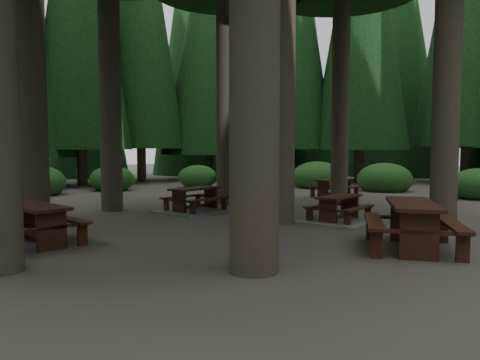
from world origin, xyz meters
TOP-DOWN VIEW (x-y plane):
  - ground at (0.00, 0.00)m, footprint 80.00×80.00m
  - picnic_table_a at (2.11, -0.72)m, footprint 2.29×2.03m
  - picnic_table_b at (-4.78, 1.24)m, footprint 1.64×1.95m
  - picnic_table_c at (0.30, 3.19)m, footprint 2.40×2.11m
  - picnic_table_d at (6.69, 3.17)m, footprint 1.63×1.32m
  - picnic_table_e at (0.48, -3.71)m, footprint 2.65×2.57m
  - shrub_ring at (0.70, 0.75)m, footprint 23.86×24.64m

SIDE VIEW (x-z plane):
  - ground at x=0.00m, z-range 0.00..0.00m
  - picnic_table_a at x=2.11m, z-range -0.12..0.55m
  - picnic_table_c at x=0.30m, z-range -0.12..0.59m
  - shrub_ring at x=0.70m, z-range -0.35..1.15m
  - picnic_table_d at x=6.69m, z-range 0.11..0.81m
  - picnic_table_b at x=-4.78m, z-range 0.13..0.91m
  - picnic_table_e at x=0.48m, z-range 0.15..1.04m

